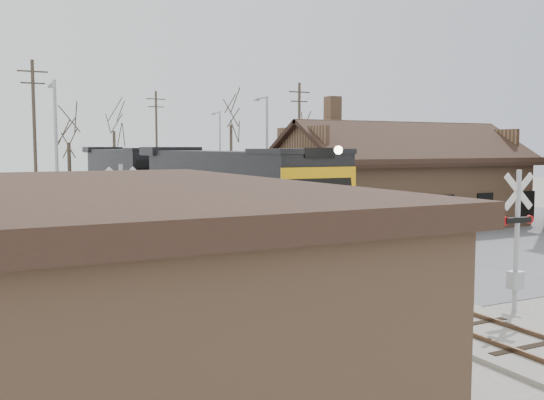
% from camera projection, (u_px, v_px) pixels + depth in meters
% --- Properties ---
extents(ground, '(140.00, 140.00, 0.00)m').
position_uv_depth(ground, '(345.00, 284.00, 21.57)').
color(ground, '#A7A197').
rests_on(ground, ground).
extents(road, '(60.00, 9.00, 0.03)m').
position_uv_depth(road, '(345.00, 284.00, 21.57)').
color(road, slate).
rests_on(road, ground).
extents(track_main, '(3.40, 90.00, 0.24)m').
position_uv_depth(track_main, '(200.00, 230.00, 34.91)').
color(track_main, '#A7A197').
rests_on(track_main, ground).
extents(track_siding, '(3.40, 90.00, 0.24)m').
position_uv_depth(track_siding, '(122.00, 236.00, 32.89)').
color(track_siding, '#A7A197').
rests_on(track_siding, ground).
extents(depot, '(15.20, 9.31, 7.90)m').
position_uv_depth(depot, '(400.00, 187.00, 37.42)').
color(depot, '#966C4D').
rests_on(depot, ground).
extents(locomotive_lead, '(3.26, 21.86, 4.86)m').
position_uv_depth(locomotive_lead, '(229.00, 193.00, 30.83)').
color(locomotive_lead, black).
rests_on(locomotive_lead, ground).
extents(locomotive_trailing, '(3.26, 21.86, 4.60)m').
position_uv_depth(locomotive_trailing, '(126.00, 175.00, 50.52)').
color(locomotive_trailing, black).
rests_on(locomotive_trailing, ground).
extents(crossbuck_near, '(1.20, 0.32, 4.21)m').
position_uv_depth(crossbuck_near, '(517.00, 246.00, 17.80)').
color(crossbuck_near, '#A5A8AD').
rests_on(crossbuck_near, ground).
extents(crossbuck_far, '(1.20, 0.34, 4.25)m').
position_uv_depth(crossbuck_far, '(122.00, 226.00, 22.25)').
color(crossbuck_far, '#A5A8AD').
rests_on(crossbuck_far, ground).
extents(streetlight_a, '(0.25, 2.04, 8.36)m').
position_uv_depth(streetlight_a, '(56.00, 150.00, 31.97)').
color(streetlight_a, '#A5A8AD').
rests_on(streetlight_a, ground).
extents(streetlight_b, '(0.25, 2.04, 8.43)m').
position_uv_depth(streetlight_b, '(266.00, 149.00, 42.71)').
color(streetlight_b, '#A5A8AD').
rests_on(streetlight_b, ground).
extents(streetlight_c, '(0.25, 2.04, 8.20)m').
position_uv_depth(streetlight_c, '(220.00, 149.00, 57.12)').
color(streetlight_c, '#A5A8AD').
rests_on(streetlight_c, ground).
extents(utility_pole_a, '(2.00, 0.24, 10.87)m').
position_uv_depth(utility_pole_a, '(35.00, 135.00, 42.14)').
color(utility_pole_a, '#382D23').
rests_on(utility_pole_a, ground).
extents(utility_pole_b, '(2.00, 0.24, 10.60)m').
position_uv_depth(utility_pole_b, '(157.00, 140.00, 62.82)').
color(utility_pole_b, '#382D23').
rests_on(utility_pole_b, ground).
extents(utility_pole_c, '(2.00, 0.24, 10.38)m').
position_uv_depth(utility_pole_c, '(299.00, 141.00, 52.45)').
color(utility_pole_c, '#382D23').
rests_on(utility_pole_c, ground).
extents(tree_b, '(3.49, 3.49, 8.54)m').
position_uv_depth(tree_b, '(68.00, 133.00, 51.10)').
color(tree_b, '#382D23').
rests_on(tree_b, ground).
extents(tree_c, '(4.37, 4.37, 10.71)m').
position_uv_depth(tree_c, '(114.00, 121.00, 64.59)').
color(tree_c, '#382D23').
rests_on(tree_c, ground).
extents(tree_d, '(4.75, 4.75, 11.64)m').
position_uv_depth(tree_d, '(231.00, 113.00, 61.09)').
color(tree_d, '#382D23').
rests_on(tree_d, ground).
extents(tree_e, '(3.44, 3.44, 8.42)m').
position_uv_depth(tree_e, '(308.00, 136.00, 62.75)').
color(tree_e, '#382D23').
rests_on(tree_e, ground).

